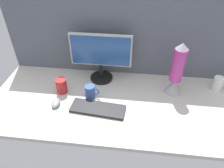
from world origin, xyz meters
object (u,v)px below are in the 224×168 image
mug_ceramic_white (218,84)px  lava_lamp (176,73)px  mouse (56,103)px  mug_ceramic_blue (90,92)px  mug_red_plastic (61,86)px  monitor (101,55)px  keyboard (98,109)px

mug_ceramic_white → lava_lamp: (-33.57, -6.54, 11.54)cm
mouse → mug_ceramic_blue: 25.29cm
mug_red_plastic → monitor: bearing=37.8°
keyboard → mouse: bearing=-177.3°
keyboard → mug_ceramic_blue: size_ratio=3.51×
mouse → mug_ceramic_blue: mug_ceramic_blue is taller
mouse → mug_ceramic_white: 120.25cm
mug_ceramic_blue → lava_lamp: size_ratio=0.26×
keyboard → mug_red_plastic: 34.02cm
monitor → lava_lamp: size_ratio=1.16×
mug_ceramic_white → mug_red_plastic: 117.09cm
keyboard → lava_lamp: 60.73cm
mug_red_plastic → mug_ceramic_blue: bearing=-8.4°
monitor → mouse: (-26.85, -35.06, -19.95)cm
monitor → keyboard: 41.98cm
keyboard → mug_ceramic_blue: mug_ceramic_blue is taller
keyboard → mug_ceramic_white: 92.14cm
keyboard → mug_red_plastic: (-29.78, 15.76, 4.68)cm
keyboard → mug_red_plastic: size_ratio=3.26×
mug_ceramic_white → mug_red_plastic: mug_red_plastic is taller
keyboard → mug_red_plastic: bearing=157.4°
keyboard → monitor: bearing=100.2°
mug_ceramic_white → mug_red_plastic: size_ratio=0.99×
mouse → monitor: bearing=50.2°
mug_red_plastic → mug_ceramic_white: bearing=8.2°
mug_ceramic_blue → mug_ceramic_white: bearing=12.1°
monitor → lava_lamp: lava_lamp is taller
lava_lamp → mouse: bearing=-163.4°
mug_red_plastic → mug_ceramic_blue: (22.28, -3.28, -0.71)cm
keyboard → mouse: (-29.99, 1.36, 0.70)cm
mug_ceramic_blue → lava_lamp: 62.69cm
mug_ceramic_white → mug_ceramic_blue: size_ratio=1.06×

